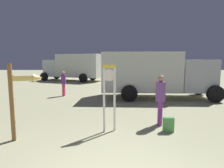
% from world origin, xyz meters
% --- Properties ---
extents(standing_clock, '(0.43, 0.23, 2.11)m').
position_xyz_m(standing_clock, '(-0.20, 2.72, 1.28)').
color(standing_clock, white).
rests_on(standing_clock, ground_plane).
extents(arrow_sign, '(0.88, 0.44, 2.16)m').
position_xyz_m(arrow_sign, '(-2.61, 2.11, 1.39)').
color(arrow_sign, olive).
rests_on(arrow_sign, ground_plane).
extents(person_near_clock, '(0.33, 0.33, 1.75)m').
position_xyz_m(person_near_clock, '(1.56, 3.31, 0.98)').
color(person_near_clock, purple).
rests_on(person_near_clock, ground_plane).
extents(backpack, '(0.32, 0.21, 0.46)m').
position_xyz_m(backpack, '(1.67, 2.67, 0.23)').
color(backpack, '#51974B').
rests_on(backpack, ground_plane).
extents(person_distant, '(0.30, 0.30, 1.56)m').
position_xyz_m(person_distant, '(-3.16, 8.68, 0.87)').
color(person_distant, '#C93A60').
rests_on(person_distant, ground_plane).
extents(box_truck_near, '(6.69, 2.80, 2.70)m').
position_xyz_m(box_truck_near, '(2.39, 8.16, 1.50)').
color(box_truck_near, silver).
rests_on(box_truck_near, ground_plane).
extents(box_truck_far, '(7.05, 4.42, 2.88)m').
position_xyz_m(box_truck_far, '(-4.18, 17.56, 1.58)').
color(box_truck_far, silver).
rests_on(box_truck_far, ground_plane).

